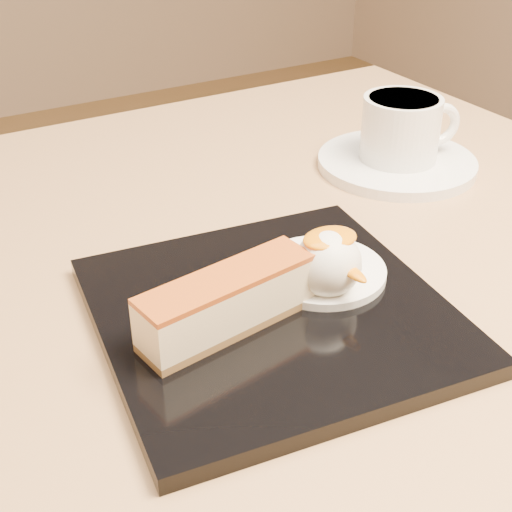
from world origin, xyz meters
TOP-DOWN VIEW (x-y plane):
  - table at (0.00, 0.00)m, footprint 0.80×0.80m
  - dessert_plate at (-0.03, -0.03)m, footprint 0.25×0.25m
  - cheesecake at (-0.06, -0.03)m, footprint 0.12×0.05m
  - cream_smear at (0.02, -0.01)m, footprint 0.09×0.09m
  - ice_cream_scoop at (0.01, -0.03)m, footprint 0.04×0.04m
  - mango_sauce at (0.02, -0.03)m, footprint 0.04×0.03m
  - mint_sprig at (-0.00, 0.01)m, footprint 0.03×0.02m
  - saucer at (0.21, 0.12)m, footprint 0.15×0.15m
  - coffee_cup at (0.21, 0.12)m, footprint 0.10×0.07m

SIDE VIEW (x-z plane):
  - table at x=0.00m, z-range 0.20..0.92m
  - saucer at x=0.21m, z-range 0.72..0.73m
  - dessert_plate at x=-0.03m, z-range 0.72..0.73m
  - cream_smear at x=0.02m, z-range 0.73..0.74m
  - mint_sprig at x=0.00m, z-range 0.74..0.74m
  - cheesecake at x=-0.06m, z-range 0.73..0.77m
  - ice_cream_scoop at x=0.01m, z-range 0.73..0.78m
  - coffee_cup at x=0.21m, z-range 0.73..0.79m
  - mango_sauce at x=0.02m, z-range 0.77..0.78m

